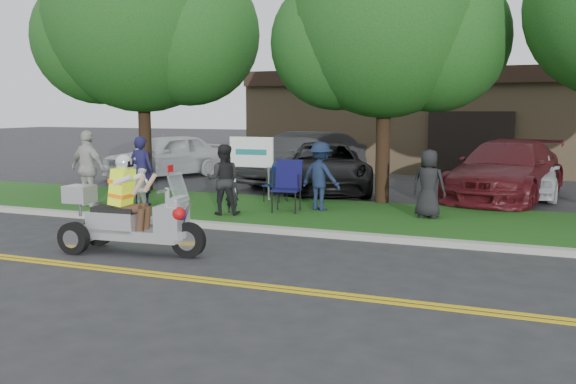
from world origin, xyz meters
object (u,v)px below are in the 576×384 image
(parked_car_left, at_px, (303,158))
(parked_car_mid, at_px, (325,167))
(lawn_chair_b, at_px, (288,182))
(spectator_adult_mid, at_px, (223,180))
(trike_scooter, at_px, (128,219))
(spectator_adult_right, at_px, (88,168))
(parked_car_far_left, at_px, (166,156))
(parked_car_far_right, at_px, (528,172))
(lawn_chair_a, at_px, (278,180))
(parked_car_right, at_px, (506,171))
(spectator_adult_left, at_px, (141,171))

(parked_car_left, xyz_separation_m, parked_car_mid, (1.21, -1.42, -0.12))
(lawn_chair_b, distance_m, spectator_adult_mid, 1.54)
(trike_scooter, distance_m, spectator_adult_right, 5.00)
(parked_car_far_left, distance_m, parked_car_far_right, 12.32)
(lawn_chair_b, distance_m, parked_car_left, 5.99)
(lawn_chair_b, height_order, parked_car_far_right, parked_car_far_right)
(spectator_adult_mid, bearing_deg, parked_car_far_left, -66.71)
(lawn_chair_a, height_order, spectator_adult_right, spectator_adult_right)
(parked_car_mid, bearing_deg, parked_car_left, 109.36)
(parked_car_right, bearing_deg, parked_car_far_right, 73.37)
(parked_car_right, xyz_separation_m, parked_car_far_right, (0.58, 1.03, -0.12))
(trike_scooter, bearing_deg, spectator_adult_left, 117.58)
(parked_car_left, bearing_deg, spectator_adult_right, -98.15)
(lawn_chair_a, bearing_deg, spectator_adult_right, -140.60)
(trike_scooter, xyz_separation_m, parked_car_right, (5.89, 8.97, 0.21))
(lawn_chair_b, bearing_deg, lawn_chair_a, 113.47)
(lawn_chair_b, bearing_deg, parked_car_left, 99.01)
(lawn_chair_a, xyz_separation_m, parked_car_far_right, (6.06, 4.13, 0.03))
(spectator_adult_left, distance_m, parked_car_left, 6.57)
(trike_scooter, relative_size, parked_car_far_right, 0.65)
(lawn_chair_a, xyz_separation_m, parked_car_right, (5.49, 3.10, 0.15))
(trike_scooter, height_order, spectator_adult_left, spectator_adult_left)
(lawn_chair_b, relative_size, spectator_adult_mid, 0.75)
(lawn_chair_a, xyz_separation_m, parked_car_mid, (0.31, 3.00, 0.08))
(trike_scooter, distance_m, parked_car_mid, 8.90)
(parked_car_mid, bearing_deg, lawn_chair_b, -104.67)
(lawn_chair_a, bearing_deg, parked_car_right, 37.58)
(trike_scooter, distance_m, parked_car_right, 10.73)
(parked_car_far_right, bearing_deg, lawn_chair_a, -142.71)
(parked_car_left, height_order, parked_car_right, parked_car_left)
(lawn_chair_b, height_order, spectator_adult_mid, spectator_adult_mid)
(parked_car_far_left, bearing_deg, spectator_adult_left, -40.22)
(lawn_chair_a, xyz_separation_m, spectator_adult_right, (-4.02, -2.44, 0.38))
(trike_scooter, relative_size, lawn_chair_b, 2.20)
(lawn_chair_b, relative_size, parked_car_left, 0.23)
(spectator_adult_mid, bearing_deg, lawn_chair_b, -157.64)
(spectator_adult_left, bearing_deg, parked_car_right, -152.49)
(spectator_adult_left, height_order, parked_car_mid, spectator_adult_left)
(lawn_chair_b, distance_m, parked_car_far_right, 7.59)
(spectator_adult_right, bearing_deg, trike_scooter, 147.13)
(spectator_adult_mid, distance_m, parked_car_left, 6.75)
(parked_car_far_left, bearing_deg, lawn_chair_a, -13.91)
(parked_car_left, bearing_deg, parked_car_far_left, -164.96)
(lawn_chair_b, xyz_separation_m, parked_car_left, (-1.70, 5.75, 0.08))
(lawn_chair_b, height_order, parked_car_far_left, parked_car_far_left)
(spectator_adult_left, bearing_deg, parked_car_far_left, -65.28)
(lawn_chair_b, distance_m, parked_car_far_left, 9.16)
(trike_scooter, bearing_deg, spectator_adult_right, 132.36)
(lawn_chair_a, height_order, lawn_chair_b, lawn_chair_b)
(parked_car_right, bearing_deg, lawn_chair_b, -124.12)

